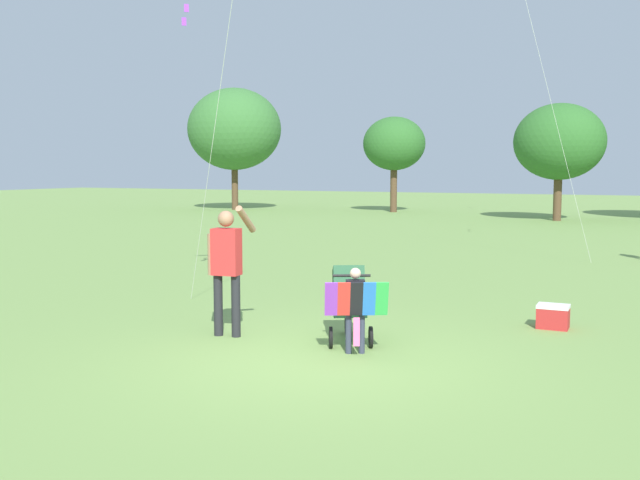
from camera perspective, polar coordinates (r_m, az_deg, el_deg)
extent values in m
plane|color=#75994C|center=(8.89, -0.44, -9.48)|extent=(120.00, 120.00, 0.00)
cylinder|color=brown|center=(41.02, -6.72, 4.03)|extent=(0.36, 0.36, 2.37)
ellipsoid|color=#387033|center=(41.06, -6.77, 8.66)|extent=(5.34, 4.81, 4.54)
cylinder|color=brown|center=(38.84, 5.82, 3.90)|extent=(0.36, 0.36, 2.30)
ellipsoid|color=#2D6628|center=(38.84, 5.85, 7.56)|extent=(3.33, 3.00, 2.83)
cylinder|color=brown|center=(33.88, 18.19, 3.07)|extent=(0.36, 0.36, 1.91)
ellipsoid|color=#2D6628|center=(33.87, 18.32, 7.36)|extent=(3.96, 3.57, 3.37)
cylinder|color=#33384C|center=(9.19, 3.31, -7.27)|extent=(0.08, 0.08, 0.53)
cylinder|color=#33384C|center=(9.17, 2.26, -7.29)|extent=(0.08, 0.08, 0.53)
cube|color=black|center=(9.09, 2.80, -4.41)|extent=(0.27, 0.24, 0.40)
cylinder|color=beige|center=(9.11, 3.71, -4.57)|extent=(0.06, 0.06, 0.36)
cylinder|color=beige|center=(9.08, 1.88, -4.59)|extent=(0.06, 0.06, 0.36)
sphere|color=beige|center=(9.04, 2.81, -2.64)|extent=(0.14, 0.14, 0.14)
cube|color=green|center=(8.94, 4.90, -4.64)|extent=(0.21, 0.21, 0.43)
cube|color=blue|center=(8.93, 3.90, -4.65)|extent=(0.21, 0.21, 0.43)
cube|color=black|center=(8.91, 2.90, -4.66)|extent=(0.21, 0.21, 0.43)
cube|color=red|center=(8.90, 1.89, -4.67)|extent=(0.21, 0.21, 0.43)
cube|color=purple|center=(8.89, 0.88, -4.68)|extent=(0.21, 0.21, 0.43)
cube|color=pink|center=(8.97, 2.89, -7.23)|extent=(0.08, 0.05, 0.36)
cylinder|color=#232328|center=(10.20, -8.01, -5.09)|extent=(0.13, 0.13, 0.86)
cylinder|color=#232328|center=(10.09, -6.64, -5.20)|extent=(0.13, 0.13, 0.86)
cube|color=red|center=(10.03, -7.39, -0.92)|extent=(0.40, 0.28, 0.64)
cylinder|color=#A37556|center=(10.14, -8.58, -1.12)|extent=(0.09, 0.09, 0.57)
cylinder|color=#A37556|center=(10.02, -5.85, 1.63)|extent=(0.16, 0.53, 0.40)
sphere|color=#A37556|center=(9.99, -7.42, 1.67)|extent=(0.22, 0.22, 0.22)
cylinder|color=black|center=(10.26, 2.11, -6.63)|extent=(0.16, 0.27, 0.28)
cylinder|color=black|center=(9.46, 0.86, -7.67)|extent=(0.16, 0.27, 0.28)
cylinder|color=black|center=(9.50, 4.02, -7.63)|extent=(0.16, 0.27, 0.28)
cube|color=#337247|center=(9.76, 2.29, -4.74)|extent=(0.68, 0.77, 0.36)
cube|color=#235031|center=(9.84, 2.24, -2.89)|extent=(0.56, 0.56, 0.35)
cylinder|color=black|center=(9.24, 2.50, -2.82)|extent=(0.45, 0.25, 0.04)
cube|color=purple|center=(13.22, -10.47, 17.52)|extent=(0.08, 0.07, 0.14)
cube|color=purple|center=(13.21, -10.66, 16.55)|extent=(0.08, 0.07, 0.14)
cylinder|color=silver|center=(11.47, -8.37, 8.16)|extent=(2.41, 2.05, 5.67)
cylinder|color=silver|center=(17.97, 17.55, 11.04)|extent=(1.99, 2.19, 8.18)
cube|color=red|center=(11.12, 17.87, -5.88)|extent=(0.44, 0.32, 0.30)
cube|color=white|center=(11.09, 17.90, -4.99)|extent=(0.45, 0.33, 0.05)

